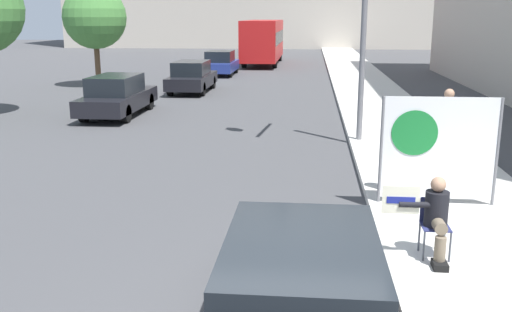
# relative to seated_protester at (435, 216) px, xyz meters

# --- Properties ---
(sidewalk_curb) EXTENTS (3.31, 90.00, 0.16)m
(sidewalk_curb) POSITION_rel_seated_protester_xyz_m (0.97, 12.50, -0.73)
(sidewalk_curb) COLOR beige
(sidewalk_curb) RESTS_ON ground_plane
(seated_protester) EXTENTS (1.00, 0.77, 1.21)m
(seated_protester) POSITION_rel_seated_protester_xyz_m (0.00, 0.00, 0.00)
(seated_protester) COLOR #474C56
(seated_protester) RESTS_ON sidewalk_curb
(jogger_on_sidewalk) EXTENTS (0.34, 0.34, 1.73)m
(jogger_on_sidewalk) POSITION_rel_seated_protester_xyz_m (0.02, 3.15, 0.23)
(jogger_on_sidewalk) COLOR black
(jogger_on_sidewalk) RESTS_ON sidewalk_curb
(pedestrian_behind) EXTENTS (0.34, 0.34, 1.82)m
(pedestrian_behind) POSITION_rel_seated_protester_xyz_m (1.37, 5.51, 0.28)
(pedestrian_behind) COLOR #424247
(pedestrian_behind) RESTS_ON sidewalk_curb
(protest_banner) EXTENTS (2.17, 0.06, 2.03)m
(protest_banner) POSITION_rel_seated_protester_xyz_m (0.54, 2.57, 0.42)
(protest_banner) COLOR slate
(protest_banner) RESTS_ON sidewalk_curb
(traffic_light_pole) EXTENTS (2.50, 2.27, 5.20)m
(traffic_light_pole) POSITION_rel_seated_protester_xyz_m (-1.30, 8.36, 2.84)
(traffic_light_pole) COLOR slate
(traffic_light_pole) RESTS_ON sidewalk_curb
(parked_car_curbside) EXTENTS (1.82, 4.53, 1.44)m
(parked_car_curbside) POSITION_rel_seated_protester_xyz_m (-1.89, -2.53, -0.09)
(parked_car_curbside) COLOR black
(parked_car_curbside) RESTS_ON ground_plane
(car_on_road_nearest) EXTENTS (1.72, 4.70, 1.50)m
(car_on_road_nearest) POSITION_rel_seated_protester_xyz_m (-8.93, 12.36, -0.07)
(car_on_road_nearest) COLOR black
(car_on_road_nearest) RESTS_ON ground_plane
(car_on_road_midblock) EXTENTS (1.73, 4.55, 1.50)m
(car_on_road_midblock) POSITION_rel_seated_protester_xyz_m (-7.56, 19.25, -0.07)
(car_on_road_midblock) COLOR black
(car_on_road_midblock) RESTS_ON ground_plane
(car_on_road_distant) EXTENTS (1.81, 4.30, 1.50)m
(car_on_road_distant) POSITION_rel_seated_protester_xyz_m (-7.43, 27.35, -0.07)
(car_on_road_distant) COLOR navy
(car_on_road_distant) RESTS_ON ground_plane
(city_bus_on_road) EXTENTS (2.50, 10.42, 3.27)m
(city_bus_on_road) POSITION_rel_seated_protester_xyz_m (-5.46, 35.80, 1.07)
(city_bus_on_road) COLOR red
(city_bus_on_road) RESTS_ON ground_plane
(street_tree_midblock) EXTENTS (3.21, 3.21, 5.14)m
(street_tree_midblock) POSITION_rel_seated_protester_xyz_m (-12.87, 20.96, 2.71)
(street_tree_midblock) COLOR brown
(street_tree_midblock) RESTS_ON ground_plane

